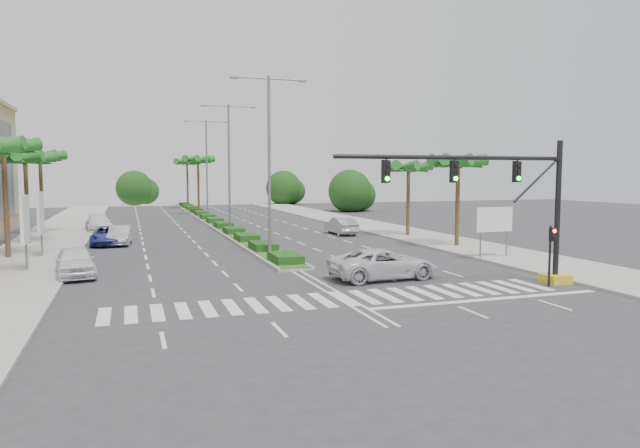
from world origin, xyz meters
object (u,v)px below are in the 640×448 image
object	(u,v)px
car_parked_c	(108,236)
car_parked_d	(99,223)
car_parked_b	(120,235)
car_crossing	(384,264)
car_right	(341,226)
car_parked_a	(75,262)

from	to	relation	value
car_parked_c	car_parked_d	xyz separation A→B (m)	(-1.22, 11.51, 0.07)
car_parked_b	car_parked_d	distance (m)	11.88
car_crossing	car_parked_c	bearing A→B (deg)	32.00
car_parked_d	car_crossing	world-z (taller)	car_crossing
car_parked_d	car_crossing	distance (m)	35.29
car_parked_c	car_right	world-z (taller)	car_right
car_crossing	car_right	distance (m)	22.50
car_parked_b	car_right	distance (m)	19.28
car_parked_b	car_right	size ratio (longest dim) A/B	0.94
car_crossing	car_right	world-z (taller)	car_crossing
car_parked_c	car_crossing	bearing A→B (deg)	-52.63
car_parked_b	car_parked_c	distance (m)	0.91
car_parked_b	car_crossing	bearing A→B (deg)	-51.38
car_parked_a	car_crossing	world-z (taller)	car_parked_a
car_parked_c	car_right	distance (m)	20.16
car_parked_a	car_parked_d	size ratio (longest dim) A/B	0.88
car_parked_b	car_right	bearing A→B (deg)	9.96
car_parked_c	car_parked_a	bearing A→B (deg)	-92.85
car_parked_c	car_crossing	xyz separation A→B (m)	(14.30, -20.18, 0.08)
car_parked_b	car_parked_d	world-z (taller)	car_parked_d
car_parked_d	car_crossing	xyz separation A→B (m)	(15.52, -31.69, 0.01)
car_parked_b	car_parked_d	bearing A→B (deg)	105.03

